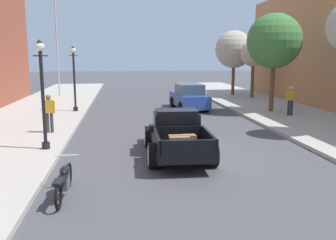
{
  "coord_description": "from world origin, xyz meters",
  "views": [
    {
      "loc": [
        -2.34,
        -11.82,
        3.45
      ],
      "look_at": [
        -0.6,
        1.72,
        1.0
      ],
      "focal_mm": 38.54,
      "sensor_mm": 36.0,
      "label": 1
    }
  ],
  "objects_px": {
    "pedestrian_sidewalk_left": "(49,111)",
    "pedestrian_sidewalk_right": "(291,99)",
    "street_tree_second": "(274,41)",
    "hotrod_truck_black": "(177,133)",
    "street_tree_farthest": "(234,49)",
    "car_background_blue": "(189,97)",
    "street_lamp_near": "(42,86)",
    "flagpole": "(59,27)",
    "street_lamp_far": "(74,74)",
    "street_tree_third": "(253,54)",
    "motorcycle_parked": "(64,180)"
  },
  "relations": [
    {
      "from": "flagpole",
      "to": "street_tree_second",
      "type": "xyz_separation_m",
      "value": [
        13.84,
        -10.55,
        -1.5
      ]
    },
    {
      "from": "pedestrian_sidewalk_left",
      "to": "pedestrian_sidewalk_right",
      "type": "xyz_separation_m",
      "value": [
        12.43,
        2.98,
        0.0
      ]
    },
    {
      "from": "pedestrian_sidewalk_right",
      "to": "street_lamp_far",
      "type": "bearing_deg",
      "value": 165.08
    },
    {
      "from": "car_background_blue",
      "to": "street_tree_third",
      "type": "bearing_deg",
      "value": 37.16
    },
    {
      "from": "hotrod_truck_black",
      "to": "flagpole",
      "type": "xyz_separation_m",
      "value": [
        -6.84,
        18.76,
        5.02
      ]
    },
    {
      "from": "street_lamp_far",
      "to": "flagpole",
      "type": "bearing_deg",
      "value": 103.54
    },
    {
      "from": "pedestrian_sidewalk_left",
      "to": "street_tree_second",
      "type": "relative_size",
      "value": 0.29
    },
    {
      "from": "street_tree_second",
      "to": "car_background_blue",
      "type": "bearing_deg",
      "value": 151.89
    },
    {
      "from": "hotrod_truck_black",
      "to": "pedestrian_sidewalk_left",
      "type": "relative_size",
      "value": 3.02
    },
    {
      "from": "hotrod_truck_black",
      "to": "pedestrian_sidewalk_right",
      "type": "xyz_separation_m",
      "value": [
        7.41,
        6.55,
        0.33
      ]
    },
    {
      "from": "car_background_blue",
      "to": "street_lamp_far",
      "type": "height_order",
      "value": "street_lamp_far"
    },
    {
      "from": "pedestrian_sidewalk_right",
      "to": "street_tree_third",
      "type": "relative_size",
      "value": 0.37
    },
    {
      "from": "pedestrian_sidewalk_right",
      "to": "flagpole",
      "type": "bearing_deg",
      "value": 139.41
    },
    {
      "from": "car_background_blue",
      "to": "street_tree_farthest",
      "type": "distance_m",
      "value": 8.82
    },
    {
      "from": "hotrod_truck_black",
      "to": "street_tree_second",
      "type": "xyz_separation_m",
      "value": [
        7.0,
        8.21,
        3.52
      ]
    },
    {
      "from": "motorcycle_parked",
      "to": "street_tree_second",
      "type": "xyz_separation_m",
      "value": [
        10.35,
        11.82,
        3.83
      ]
    },
    {
      "from": "street_tree_third",
      "to": "street_lamp_near",
      "type": "bearing_deg",
      "value": -132.04
    },
    {
      "from": "street_tree_second",
      "to": "pedestrian_sidewalk_right",
      "type": "bearing_deg",
      "value": -76.23
    },
    {
      "from": "street_tree_farthest",
      "to": "flagpole",
      "type": "bearing_deg",
      "value": 173.7
    },
    {
      "from": "car_background_blue",
      "to": "flagpole",
      "type": "bearing_deg",
      "value": 138.84
    },
    {
      "from": "pedestrian_sidewalk_left",
      "to": "street_lamp_far",
      "type": "height_order",
      "value": "street_lamp_far"
    },
    {
      "from": "street_lamp_far",
      "to": "street_tree_farthest",
      "type": "distance_m",
      "value": 14.28
    },
    {
      "from": "hotrod_truck_black",
      "to": "street_tree_farthest",
      "type": "height_order",
      "value": "street_tree_farthest"
    },
    {
      "from": "street_tree_farthest",
      "to": "pedestrian_sidewalk_left",
      "type": "bearing_deg",
      "value": -132.47
    },
    {
      "from": "pedestrian_sidewalk_right",
      "to": "street_tree_third",
      "type": "distance_m",
      "value": 8.97
    },
    {
      "from": "pedestrian_sidewalk_right",
      "to": "street_lamp_near",
      "type": "xyz_separation_m",
      "value": [
        -12.04,
        -5.83,
        1.3
      ]
    },
    {
      "from": "street_lamp_near",
      "to": "street_tree_second",
      "type": "height_order",
      "value": "street_tree_second"
    },
    {
      "from": "pedestrian_sidewalk_left",
      "to": "street_tree_farthest",
      "type": "relative_size",
      "value": 0.31
    },
    {
      "from": "pedestrian_sidewalk_left",
      "to": "street_tree_third",
      "type": "height_order",
      "value": "street_tree_third"
    },
    {
      "from": "street_lamp_near",
      "to": "flagpole",
      "type": "relative_size",
      "value": 0.42
    },
    {
      "from": "street_tree_second",
      "to": "street_lamp_far",
      "type": "bearing_deg",
      "value": 172.39
    },
    {
      "from": "hotrod_truck_black",
      "to": "pedestrian_sidewalk_left",
      "type": "distance_m",
      "value": 6.17
    },
    {
      "from": "street_lamp_near",
      "to": "street_tree_third",
      "type": "xyz_separation_m",
      "value": [
        12.99,
        14.4,
        1.17
      ]
    },
    {
      "from": "car_background_blue",
      "to": "pedestrian_sidewalk_left",
      "type": "distance_m",
      "value": 10.28
    },
    {
      "from": "pedestrian_sidewalk_right",
      "to": "street_tree_third",
      "type": "xyz_separation_m",
      "value": [
        0.95,
        8.57,
        2.47
      ]
    },
    {
      "from": "car_background_blue",
      "to": "street_lamp_near",
      "type": "distance_m",
      "value": 12.29
    },
    {
      "from": "street_lamp_far",
      "to": "car_background_blue",
      "type": "bearing_deg",
      "value": 7.01
    },
    {
      "from": "flagpole",
      "to": "street_tree_second",
      "type": "bearing_deg",
      "value": -37.31
    },
    {
      "from": "street_tree_second",
      "to": "street_tree_third",
      "type": "height_order",
      "value": "street_tree_second"
    },
    {
      "from": "motorcycle_parked",
      "to": "flagpole",
      "type": "distance_m",
      "value": 23.25
    },
    {
      "from": "pedestrian_sidewalk_right",
      "to": "car_background_blue",
      "type": "bearing_deg",
      "value": 140.5
    },
    {
      "from": "street_lamp_far",
      "to": "street_tree_third",
      "type": "relative_size",
      "value": 0.86
    },
    {
      "from": "car_background_blue",
      "to": "pedestrian_sidewalk_left",
      "type": "height_order",
      "value": "pedestrian_sidewalk_left"
    },
    {
      "from": "street_tree_second",
      "to": "street_tree_farthest",
      "type": "distance_m",
      "value": 8.99
    },
    {
      "from": "pedestrian_sidewalk_left",
      "to": "street_tree_third",
      "type": "bearing_deg",
      "value": 40.81
    },
    {
      "from": "street_lamp_near",
      "to": "street_lamp_far",
      "type": "relative_size",
      "value": 1.0
    },
    {
      "from": "street_lamp_far",
      "to": "street_tree_second",
      "type": "distance_m",
      "value": 11.93
    },
    {
      "from": "hotrod_truck_black",
      "to": "street_lamp_far",
      "type": "height_order",
      "value": "street_lamp_far"
    },
    {
      "from": "street_lamp_near",
      "to": "street_lamp_far",
      "type": "height_order",
      "value": "same"
    },
    {
      "from": "motorcycle_parked",
      "to": "pedestrian_sidewalk_right",
      "type": "xyz_separation_m",
      "value": [
        10.76,
        10.16,
        0.64
      ]
    }
  ]
}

